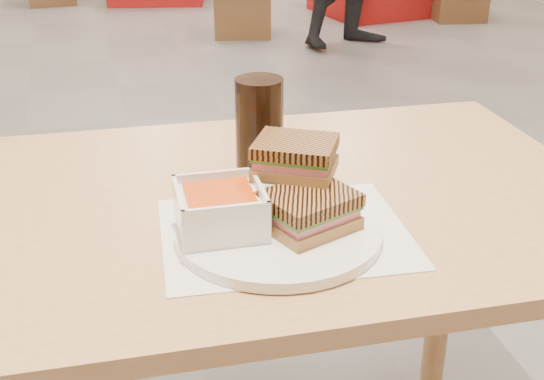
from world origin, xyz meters
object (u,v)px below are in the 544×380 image
object	(u,v)px
plate	(278,231)
soup_bowl	(220,211)
bg_chair_1l	(243,3)
panini_lower	(309,210)
main_table	(228,262)
cola_glass	(259,129)

from	to	relation	value
plate	soup_bowl	distance (m)	0.09
soup_bowl	bg_chair_1l	xyz separation A→B (m)	(1.09, 4.34, -0.56)
plate	bg_chair_1l	distance (m)	4.50
soup_bowl	panini_lower	size ratio (longest dim) A/B	0.85
plate	main_table	bearing A→B (deg)	107.28
panini_lower	cola_glass	bearing A→B (deg)	92.65
main_table	bg_chair_1l	distance (m)	4.37
soup_bowl	cola_glass	xyz separation A→B (m)	(0.11, 0.19, 0.04)
plate	panini_lower	size ratio (longest dim) A/B	2.02
soup_bowl	bg_chair_1l	world-z (taller)	soup_bowl
soup_bowl	cola_glass	distance (m)	0.22
panini_lower	plate	bearing A→B (deg)	162.50
soup_bowl	bg_chair_1l	distance (m)	4.51
plate	cola_glass	distance (m)	0.22
plate	cola_glass	bearing A→B (deg)	81.76
panini_lower	cola_glass	size ratio (longest dim) A/B	0.86
plate	cola_glass	size ratio (longest dim) A/B	1.73
main_table	cola_glass	xyz separation A→B (m)	(0.07, 0.07, 0.20)
plate	bg_chair_1l	xyz separation A→B (m)	(1.02, 4.35, -0.53)
panini_lower	cola_glass	world-z (taller)	cola_glass
main_table	bg_chair_1l	bearing A→B (deg)	75.89
plate	bg_chair_1l	size ratio (longest dim) A/B	0.57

